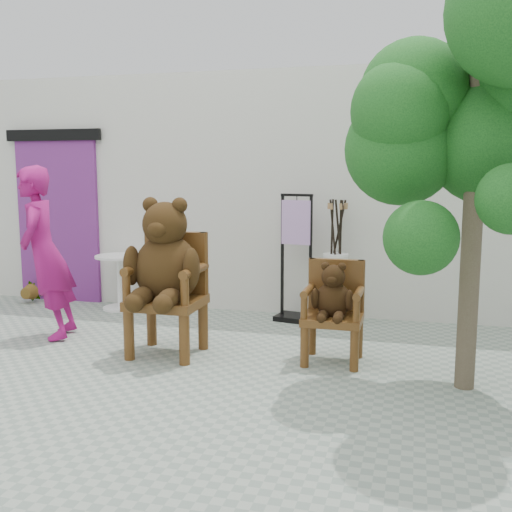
{
  "coord_description": "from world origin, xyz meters",
  "views": [
    {
      "loc": [
        1.72,
        -4.61,
        1.8
      ],
      "look_at": [
        0.21,
        1.04,
        0.95
      ],
      "focal_mm": 42.0,
      "sensor_mm": 36.0,
      "label": 1
    }
  ],
  "objects_px": {
    "display_stand": "(296,272)",
    "tree": "(472,104)",
    "person": "(45,254)",
    "cafe_table": "(119,276)",
    "chair_big": "(166,268)",
    "chair_small": "(333,302)",
    "stool_bucket": "(336,268)"
  },
  "relations": [
    {
      "from": "display_stand",
      "to": "tree",
      "type": "distance_m",
      "value": 3.07
    },
    {
      "from": "person",
      "to": "cafe_table",
      "type": "height_order",
      "value": "person"
    },
    {
      "from": "chair_big",
      "to": "chair_small",
      "type": "relative_size",
      "value": 1.62
    },
    {
      "from": "stool_bucket",
      "to": "tree",
      "type": "height_order",
      "value": "tree"
    },
    {
      "from": "cafe_table",
      "to": "stool_bucket",
      "type": "distance_m",
      "value": 2.79
    },
    {
      "from": "display_stand",
      "to": "stool_bucket",
      "type": "height_order",
      "value": "display_stand"
    },
    {
      "from": "chair_big",
      "to": "person",
      "type": "relative_size",
      "value": 0.84
    },
    {
      "from": "chair_small",
      "to": "cafe_table",
      "type": "height_order",
      "value": "chair_small"
    },
    {
      "from": "person",
      "to": "cafe_table",
      "type": "relative_size",
      "value": 2.59
    },
    {
      "from": "tree",
      "to": "person",
      "type": "bearing_deg",
      "value": 173.83
    },
    {
      "from": "chair_big",
      "to": "display_stand",
      "type": "distance_m",
      "value": 1.9
    },
    {
      "from": "tree",
      "to": "display_stand",
      "type": "bearing_deg",
      "value": 132.96
    },
    {
      "from": "chair_big",
      "to": "tree",
      "type": "distance_m",
      "value": 3.07
    },
    {
      "from": "cafe_table",
      "to": "person",
      "type": "bearing_deg",
      "value": -94.54
    },
    {
      "from": "chair_big",
      "to": "chair_small",
      "type": "distance_m",
      "value": 1.63
    },
    {
      "from": "chair_big",
      "to": "person",
      "type": "distance_m",
      "value": 1.49
    },
    {
      "from": "cafe_table",
      "to": "stool_bucket",
      "type": "height_order",
      "value": "stool_bucket"
    },
    {
      "from": "chair_small",
      "to": "person",
      "type": "xyz_separation_m",
      "value": [
        -3.07,
        0.01,
        0.34
      ]
    },
    {
      "from": "person",
      "to": "tree",
      "type": "xyz_separation_m",
      "value": [
        4.17,
        -0.45,
        1.38
      ]
    },
    {
      "from": "display_stand",
      "to": "tree",
      "type": "height_order",
      "value": "tree"
    },
    {
      "from": "display_stand",
      "to": "person",
      "type": "bearing_deg",
      "value": -138.66
    },
    {
      "from": "display_stand",
      "to": "stool_bucket",
      "type": "distance_m",
      "value": 0.47
    },
    {
      "from": "chair_big",
      "to": "chair_small",
      "type": "bearing_deg",
      "value": 6.8
    },
    {
      "from": "person",
      "to": "tree",
      "type": "height_order",
      "value": "tree"
    },
    {
      "from": "cafe_table",
      "to": "display_stand",
      "type": "height_order",
      "value": "display_stand"
    },
    {
      "from": "person",
      "to": "display_stand",
      "type": "xyz_separation_m",
      "value": [
        2.43,
        1.42,
        -0.33
      ]
    },
    {
      "from": "chair_small",
      "to": "display_stand",
      "type": "xyz_separation_m",
      "value": [
        -0.64,
        1.43,
        0.01
      ]
    },
    {
      "from": "person",
      "to": "cafe_table",
      "type": "bearing_deg",
      "value": 156.56
    },
    {
      "from": "person",
      "to": "display_stand",
      "type": "relative_size",
      "value": 1.21
    },
    {
      "from": "chair_big",
      "to": "cafe_table",
      "type": "distance_m",
      "value": 2.15
    },
    {
      "from": "chair_big",
      "to": "cafe_table",
      "type": "xyz_separation_m",
      "value": [
        -1.36,
        1.61,
        -0.42
      ]
    },
    {
      "from": "chair_small",
      "to": "display_stand",
      "type": "relative_size",
      "value": 0.63
    }
  ]
}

